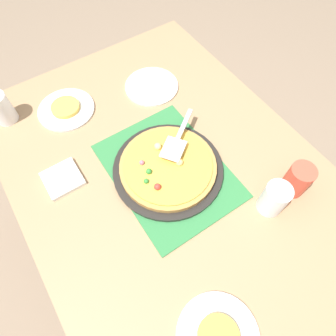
{
  "coord_description": "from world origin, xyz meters",
  "views": [
    {
      "loc": [
        -0.42,
        0.28,
        1.64
      ],
      "look_at": [
        0.0,
        0.0,
        0.77
      ],
      "focal_mm": 31.35,
      "sensor_mm": 36.0,
      "label": 1
    }
  ],
  "objects_px": {
    "plate_near_left": "(66,109)",
    "pizza_server": "(178,138)",
    "cup_near": "(274,199)",
    "plate_side": "(152,86)",
    "pizza_pan": "(168,169)",
    "napkin_stack": "(63,179)",
    "cup_far": "(297,180)",
    "pizza": "(168,166)",
    "cup_corner": "(1,108)",
    "served_slice_left": "(65,107)"
  },
  "relations": [
    {
      "from": "cup_near",
      "to": "cup_far",
      "type": "distance_m",
      "value": 0.11
    },
    {
      "from": "plate_near_left",
      "to": "cup_corner",
      "type": "relative_size",
      "value": 1.83
    },
    {
      "from": "plate_side",
      "to": "pizza_server",
      "type": "height_order",
      "value": "pizza_server"
    },
    {
      "from": "pizza_pan",
      "to": "served_slice_left",
      "type": "relative_size",
      "value": 3.45
    },
    {
      "from": "plate_near_left",
      "to": "cup_near",
      "type": "xyz_separation_m",
      "value": [
        -0.74,
        -0.38,
        0.06
      ]
    },
    {
      "from": "pizza",
      "to": "plate_near_left",
      "type": "bearing_deg",
      "value": 21.87
    },
    {
      "from": "pizza_pan",
      "to": "cup_near",
      "type": "height_order",
      "value": "cup_near"
    },
    {
      "from": "pizza_pan",
      "to": "cup_corner",
      "type": "distance_m",
      "value": 0.66
    },
    {
      "from": "pizza",
      "to": "plate_near_left",
      "type": "height_order",
      "value": "pizza"
    },
    {
      "from": "cup_near",
      "to": "plate_side",
      "type": "bearing_deg",
      "value": 2.88
    },
    {
      "from": "plate_side",
      "to": "cup_near",
      "type": "height_order",
      "value": "cup_near"
    },
    {
      "from": "pizza",
      "to": "plate_near_left",
      "type": "xyz_separation_m",
      "value": [
        0.45,
        0.18,
        -0.03
      ]
    },
    {
      "from": "pizza",
      "to": "napkin_stack",
      "type": "bearing_deg",
      "value": 62.05
    },
    {
      "from": "cup_near",
      "to": "pizza_server",
      "type": "height_order",
      "value": "cup_near"
    },
    {
      "from": "pizza_server",
      "to": "napkin_stack",
      "type": "relative_size",
      "value": 1.77
    },
    {
      "from": "served_slice_left",
      "to": "cup_far",
      "type": "height_order",
      "value": "cup_far"
    },
    {
      "from": "pizza",
      "to": "cup_near",
      "type": "relative_size",
      "value": 2.75
    },
    {
      "from": "pizza",
      "to": "cup_near",
      "type": "bearing_deg",
      "value": -145.6
    },
    {
      "from": "cup_corner",
      "to": "pizza_server",
      "type": "xyz_separation_m",
      "value": [
        -0.48,
        -0.47,
        0.01
      ]
    },
    {
      "from": "pizza_pan",
      "to": "plate_near_left",
      "type": "distance_m",
      "value": 0.49
    },
    {
      "from": "plate_near_left",
      "to": "pizza_server",
      "type": "xyz_separation_m",
      "value": [
        -0.4,
        -0.26,
        0.06
      ]
    },
    {
      "from": "cup_corner",
      "to": "plate_side",
      "type": "bearing_deg",
      "value": -106.56
    },
    {
      "from": "pizza_pan",
      "to": "cup_corner",
      "type": "relative_size",
      "value": 3.17
    },
    {
      "from": "cup_corner",
      "to": "pizza_pan",
      "type": "bearing_deg",
      "value": -144.16
    },
    {
      "from": "pizza_pan",
      "to": "pizza_server",
      "type": "bearing_deg",
      "value": -54.36
    },
    {
      "from": "pizza_pan",
      "to": "cup_far",
      "type": "bearing_deg",
      "value": -132.71
    },
    {
      "from": "served_slice_left",
      "to": "pizza_server",
      "type": "bearing_deg",
      "value": -146.5
    },
    {
      "from": "cup_corner",
      "to": "pizza_server",
      "type": "bearing_deg",
      "value": -135.78
    },
    {
      "from": "served_slice_left",
      "to": "cup_near",
      "type": "distance_m",
      "value": 0.84
    },
    {
      "from": "plate_side",
      "to": "plate_near_left",
      "type": "bearing_deg",
      "value": 77.18
    },
    {
      "from": "served_slice_left",
      "to": "pizza_server",
      "type": "distance_m",
      "value": 0.48
    },
    {
      "from": "cup_far",
      "to": "cup_corner",
      "type": "distance_m",
      "value": 1.08
    },
    {
      "from": "pizza",
      "to": "plate_side",
      "type": "xyz_separation_m",
      "value": [
        0.37,
        -0.17,
        -0.03
      ]
    },
    {
      "from": "cup_near",
      "to": "cup_far",
      "type": "height_order",
      "value": "same"
    },
    {
      "from": "plate_near_left",
      "to": "served_slice_left",
      "type": "bearing_deg",
      "value": 0.0
    },
    {
      "from": "cup_corner",
      "to": "napkin_stack",
      "type": "distance_m",
      "value": 0.38
    },
    {
      "from": "cup_far",
      "to": "plate_near_left",
      "type": "bearing_deg",
      "value": 33.65
    },
    {
      "from": "plate_side",
      "to": "napkin_stack",
      "type": "height_order",
      "value": "napkin_stack"
    },
    {
      "from": "pizza",
      "to": "served_slice_left",
      "type": "height_order",
      "value": "pizza"
    },
    {
      "from": "pizza_server",
      "to": "served_slice_left",
      "type": "bearing_deg",
      "value": 33.5
    },
    {
      "from": "plate_near_left",
      "to": "napkin_stack",
      "type": "relative_size",
      "value": 1.83
    },
    {
      "from": "plate_side",
      "to": "cup_far",
      "type": "distance_m",
      "value": 0.68
    },
    {
      "from": "pizza",
      "to": "cup_corner",
      "type": "distance_m",
      "value": 0.66
    },
    {
      "from": "pizza_server",
      "to": "plate_near_left",
      "type": "bearing_deg",
      "value": 33.5
    },
    {
      "from": "pizza",
      "to": "cup_far",
      "type": "xyz_separation_m",
      "value": [
        -0.28,
        -0.31,
        0.03
      ]
    },
    {
      "from": "pizza_pan",
      "to": "napkin_stack",
      "type": "xyz_separation_m",
      "value": [
        0.17,
        0.32,
        -0.01
      ]
    },
    {
      "from": "served_slice_left",
      "to": "cup_near",
      "type": "bearing_deg",
      "value": -152.86
    },
    {
      "from": "pizza_pan",
      "to": "napkin_stack",
      "type": "relative_size",
      "value": 3.17
    },
    {
      "from": "cup_far",
      "to": "cup_corner",
      "type": "bearing_deg",
      "value": 40.27
    },
    {
      "from": "pizza",
      "to": "napkin_stack",
      "type": "relative_size",
      "value": 2.75
    }
  ]
}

